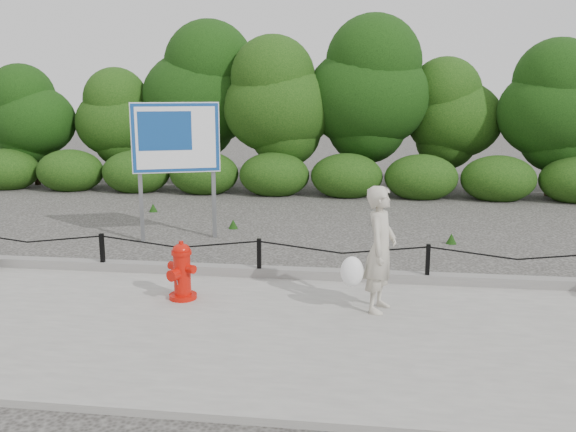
# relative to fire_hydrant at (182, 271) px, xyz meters

# --- Properties ---
(ground) EXTENTS (90.00, 90.00, 0.00)m
(ground) POSITION_rel_fire_hydrant_xyz_m (0.86, 1.10, -0.47)
(ground) COLOR #2D2B28
(ground) RESTS_ON ground
(sidewalk) EXTENTS (14.00, 4.00, 0.08)m
(sidewalk) POSITION_rel_fire_hydrant_xyz_m (0.86, -0.90, -0.43)
(sidewalk) COLOR gray
(sidewalk) RESTS_ON ground
(curb) EXTENTS (14.00, 0.22, 0.14)m
(curb) POSITION_rel_fire_hydrant_xyz_m (0.86, 1.15, -0.32)
(curb) COLOR slate
(curb) RESTS_ON sidewalk
(chain_barrier) EXTENTS (10.06, 0.06, 0.60)m
(chain_barrier) POSITION_rel_fire_hydrant_xyz_m (0.86, 1.10, -0.01)
(chain_barrier) COLOR black
(chain_barrier) RESTS_ON sidewalk
(treeline) EXTENTS (20.07, 3.69, 4.82)m
(treeline) POSITION_rel_fire_hydrant_xyz_m (1.37, 10.08, 2.08)
(treeline) COLOR black
(treeline) RESTS_ON ground
(fire_hydrant) EXTENTS (0.50, 0.50, 0.81)m
(fire_hydrant) POSITION_rel_fire_hydrant_xyz_m (0.00, 0.00, 0.00)
(fire_hydrant) COLOR red
(fire_hydrant) RESTS_ON sidewalk
(pedestrian) EXTENTS (0.76, 0.68, 1.63)m
(pedestrian) POSITION_rel_fire_hydrant_xyz_m (2.63, -0.09, 0.41)
(pedestrian) COLOR #B8B19E
(pedestrian) RESTS_ON sidewalk
(advertising_sign) EXTENTS (1.57, 0.67, 2.65)m
(advertising_sign) POSITION_rel_fire_hydrant_xyz_m (-1.17, 3.52, 1.40)
(advertising_sign) COLOR slate
(advertising_sign) RESTS_ON ground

